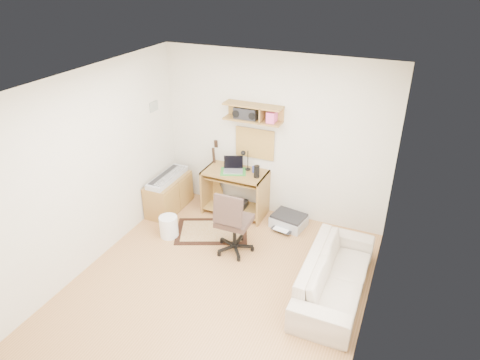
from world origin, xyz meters
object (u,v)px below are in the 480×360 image
at_px(desk, 235,192).
at_px(task_chair, 234,221).
at_px(sofa, 336,269).
at_px(cabinet, 169,194).
at_px(printer, 289,221).

height_order(desk, task_chair, task_chair).
distance_m(desk, sofa, 2.28).
relative_size(desk, cabinet, 1.11).
height_order(task_chair, printer, task_chair).
bearing_deg(sofa, task_chair, 78.97).
xyz_separation_m(task_chair, printer, (0.52, 0.91, -0.42)).
relative_size(task_chair, cabinet, 1.11).
distance_m(cabinet, printer, 2.02).
xyz_separation_m(desk, sofa, (1.91, -1.24, -0.02)).
relative_size(cabinet, sofa, 0.50).
height_order(printer, sofa, sofa).
xyz_separation_m(cabinet, printer, (1.99, 0.30, -0.19)).
xyz_separation_m(cabinet, sofa, (2.96, -0.91, 0.08)).
bearing_deg(cabinet, task_chair, -22.71).
height_order(task_chair, cabinet, task_chair).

